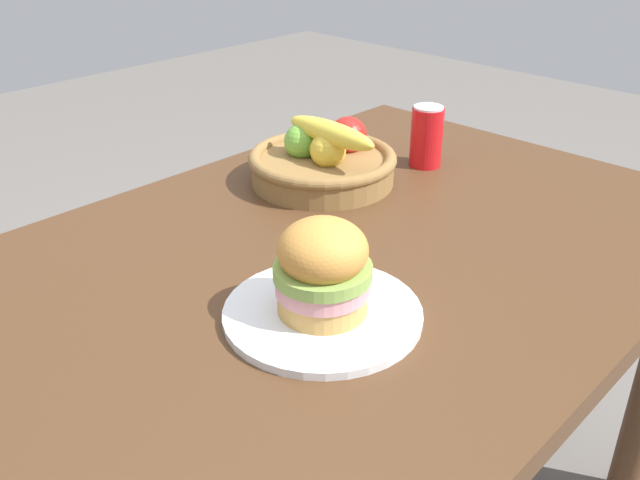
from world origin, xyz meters
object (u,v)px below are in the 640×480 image
object	(u,v)px
sandwich	(323,268)
soda_can	(427,136)
plate	(323,313)
fruit_basket	(324,160)

from	to	relation	value
sandwich	soda_can	xyz separation A→B (m)	(0.55, 0.23, -0.01)
plate	fruit_basket	world-z (taller)	fruit_basket
plate	sandwich	distance (m)	0.07
sandwich	fruit_basket	bearing A→B (deg)	43.21
soda_can	fruit_basket	bearing A→B (deg)	155.96
soda_can	plate	bearing A→B (deg)	-157.34
plate	soda_can	world-z (taller)	soda_can
sandwich	fruit_basket	size ratio (longest dim) A/B	0.46
sandwich	soda_can	size ratio (longest dim) A/B	1.07
soda_can	fruit_basket	size ratio (longest dim) A/B	0.43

